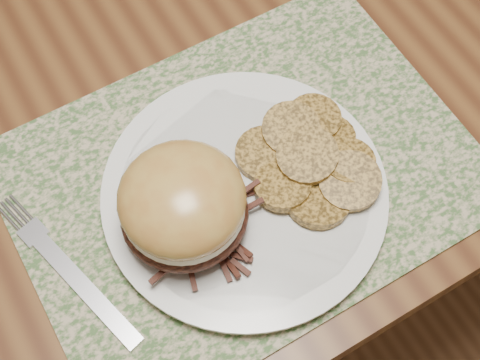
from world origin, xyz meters
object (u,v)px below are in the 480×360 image
fork (66,268)px  dinner_plate (245,194)px  dining_table (104,65)px  pork_sandwich (183,206)px

fork → dinner_plate: bearing=-20.9°
dining_table → pork_sandwich: (-0.03, -0.28, 0.14)m
dinner_plate → fork: (-0.18, 0.02, -0.01)m
fork → pork_sandwich: bearing=-26.1°
pork_sandwich → fork: size_ratio=0.74×
dining_table → dinner_plate: (0.04, -0.28, 0.09)m
dining_table → dinner_plate: 0.29m
dining_table → dinner_plate: dinner_plate is taller
dining_table → dinner_plate: bearing=-82.1°
dining_table → pork_sandwich: pork_sandwich is taller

